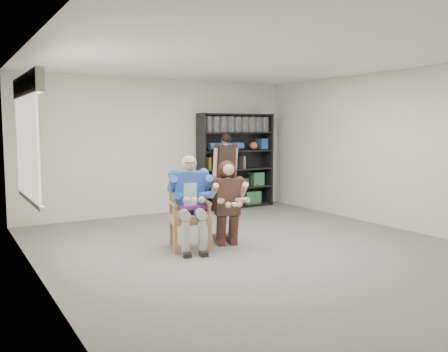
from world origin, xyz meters
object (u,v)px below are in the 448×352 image
standing_man (226,173)px  bookshelf (236,161)px  kneeling_woman (228,204)px  armchair (190,213)px  seated_man (190,202)px

standing_man → bookshelf: bearing=48.2°
bookshelf → kneeling_woman: bearing=-124.1°
armchair → bookshelf: size_ratio=0.51×
seated_man → standing_man: standing_man is taller
kneeling_woman → bookshelf: bookshelf is taller
bookshelf → standing_man: bearing=-138.7°
armchair → kneeling_woman: 0.60m
seated_man → kneeling_woman: seated_man is taller
seated_man → bookshelf: 3.77m
armchair → bookshelf: bearing=64.2°
bookshelf → standing_man: size_ratio=1.25×
bookshelf → armchair: bearing=-132.5°
kneeling_woman → armchair: bearing=-175.0°
armchair → seated_man: bearing=-163.3°
bookshelf → seated_man: bearing=-132.5°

